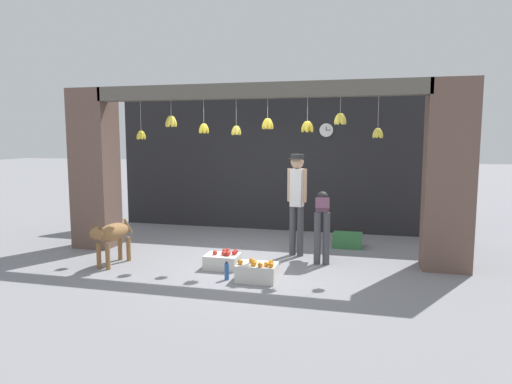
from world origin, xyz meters
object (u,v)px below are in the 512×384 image
produce_box_green (348,240)px  shopkeeper (297,196)px  fruit_crate_oranges (257,272)px  water_bottle (227,271)px  worker_stooping (322,217)px  fruit_crate_apples (223,261)px  wall_clock (326,130)px  dog (112,234)px

produce_box_green → shopkeeper: bearing=-135.6°
fruit_crate_oranges → water_bottle: (-0.43, -0.06, -0.01)m
worker_stooping → produce_box_green: worker_stooping is taller
fruit_crate_apples → shopkeeper: bearing=46.6°
produce_box_green → water_bottle: same height
water_bottle → produce_box_green: bearing=56.6°
shopkeeper → wall_clock: (0.28, 2.02, 1.12)m
dog → fruit_crate_apples: bearing=104.6°
worker_stooping → fruit_crate_oranges: (-0.77, -1.29, -0.60)m
produce_box_green → water_bottle: size_ratio=1.99×
dog → shopkeeper: 3.07m
fruit_crate_apples → wall_clock: bearing=67.5°
dog → wall_clock: wall_clock is taller
shopkeeper → fruit_crate_apples: (-0.98, -1.04, -0.92)m
shopkeeper → fruit_crate_apples: size_ratio=3.37×
shopkeeper → dog: bearing=36.3°
shopkeeper → produce_box_green: (0.82, 0.81, -0.90)m
shopkeeper → wall_clock: 2.33m
fruit_crate_apples → produce_box_green: fruit_crate_apples is taller
worker_stooping → fruit_crate_oranges: size_ratio=1.96×
dog → produce_box_green: bearing=126.6°
shopkeeper → produce_box_green: size_ratio=3.31×
wall_clock → water_bottle: bearing=-106.0°
fruit_crate_oranges → shopkeeper: bearing=78.2°
water_bottle → wall_clock: bearing=74.0°
dog → shopkeeper: bearing=121.4°
shopkeeper → water_bottle: 1.97m
fruit_crate_oranges → fruit_crate_apples: 0.82m
dog → fruit_crate_oranges: dog is taller
dog → fruit_crate_apples: 1.80m
produce_box_green → worker_stooping: bearing=-109.9°
worker_stooping → water_bottle: worker_stooping is taller
shopkeeper → wall_clock: bearing=-87.2°
water_bottle → shopkeeper: bearing=64.7°
fruit_crate_apples → fruit_crate_oranges: bearing=-35.3°
worker_stooping → fruit_crate_oranges: bearing=-126.8°
worker_stooping → produce_box_green: bearing=64.0°
fruit_crate_apples → water_bottle: bearing=-66.0°
dog → fruit_crate_apples: size_ratio=1.96×
produce_box_green → fruit_crate_oranges: bearing=-116.1°
fruit_crate_apples → produce_box_green: 2.58m
worker_stooping → wall_clock: (-0.17, 2.24, 1.43)m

